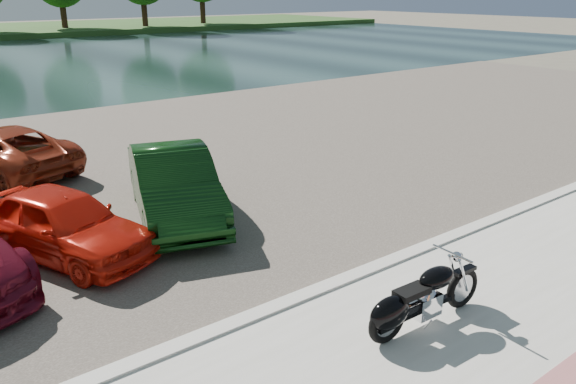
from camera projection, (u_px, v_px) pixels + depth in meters
name	position (u px, v px, depth m)	size (l,w,h in m)	color
ground	(442.00, 334.00, 8.41)	(200.00, 200.00, 0.00)	#595447
promenade	(502.00, 365.00, 7.65)	(60.00, 6.00, 0.10)	#B5B3AA
kerb	(350.00, 279.00, 9.88)	(60.00, 0.30, 0.14)	#B5B3AA
parking_lot	(141.00, 163.00, 16.63)	(60.00, 18.00, 0.04)	#433D36
motorcycle	(417.00, 301.00, 8.24)	(2.33, 0.75, 1.05)	black
car_4	(63.00, 223.00, 10.61)	(1.57, 3.90, 1.33)	red
car_5	(174.00, 184.00, 12.41)	(1.63, 4.68, 1.54)	black
car_10	(1.00, 151.00, 15.33)	(2.23, 4.85, 1.35)	maroon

